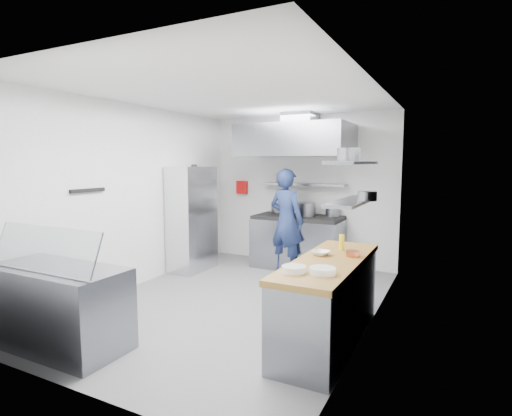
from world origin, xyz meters
The scene contains 35 objects.
floor centered at (0.00, 0.00, 0.00)m, with size 5.00×5.00×0.00m, color #5A5A5D.
ceiling centered at (0.00, 0.00, 2.80)m, with size 5.00×5.00×0.00m, color silver.
wall_back centered at (0.00, 2.50, 1.40)m, with size 3.60×0.02×2.80m, color white.
wall_front centered at (0.00, -2.50, 1.40)m, with size 3.60×0.02×2.80m, color white.
wall_left centered at (-1.80, 0.00, 1.40)m, with size 5.00×0.02×2.80m, color white.
wall_right centered at (1.80, 0.00, 1.40)m, with size 5.00×0.02×2.80m, color white.
gas_range centered at (0.10, 2.10, 0.45)m, with size 1.60×0.80×0.90m, color gray.
cooktop centered at (0.10, 2.10, 0.93)m, with size 1.57×0.78×0.06m, color black.
stock_pot_left centered at (-0.46, 2.47, 1.06)m, with size 0.28×0.28×0.20m, color slate.
stock_pot_mid centered at (0.24, 2.14, 1.08)m, with size 0.32×0.32×0.24m, color slate.
stock_pot_right centered at (0.66, 2.33, 1.04)m, with size 0.24×0.24×0.16m, color slate.
over_range_shelf centered at (0.10, 2.34, 1.52)m, with size 1.60×0.30×0.04m, color gray.
shelf_pot_a centered at (-0.37, 2.52, 1.63)m, with size 0.28×0.28×0.18m, color slate.
extractor_hood centered at (0.10, 1.93, 2.30)m, with size 1.90×1.15×0.55m, color gray.
hood_duct centered at (0.10, 2.15, 2.68)m, with size 0.55×0.55×0.24m, color slate.
red_firebox centered at (-1.25, 2.44, 1.42)m, with size 0.22×0.10×0.26m, color red.
chef centered at (0.03, 1.72, 0.91)m, with size 0.66×0.44×1.82m, color navy.
wire_rack centered at (-1.53, 1.11, 0.93)m, with size 0.50×0.90×1.85m, color silver.
rack_bin_a centered at (-1.53, 1.04, 0.80)m, with size 0.17×0.21×0.19m, color white.
rack_bin_b centered at (-1.53, 1.47, 1.30)m, with size 0.14×0.18×0.16m, color yellow.
rack_jar centered at (-1.48, 1.12, 1.80)m, with size 0.10×0.10×0.18m, color black.
knife_strip centered at (-1.78, -0.90, 1.55)m, with size 0.04×0.55×0.05m, color black.
prep_counter_base centered at (1.48, -0.60, 0.42)m, with size 0.62×2.00×0.84m, color gray.
prep_counter_top centered at (1.48, -0.60, 0.87)m, with size 0.65×2.04×0.06m, color olive.
plate_stack_a centered at (1.33, -1.24, 0.93)m, with size 0.23×0.23×0.06m, color white.
plate_stack_b centered at (1.59, -1.17, 0.93)m, with size 0.24×0.24×0.06m, color white.
copper_pan centered at (1.67, -0.36, 0.93)m, with size 0.15×0.15×0.06m, color #C25B36.
squeeze_bottle centered at (1.47, -0.09, 0.99)m, with size 0.06×0.06×0.18m, color yellow.
mixing_bowl centered at (1.34, -0.45, 0.92)m, with size 0.20×0.20×0.05m, color white.
wall_shelf_lower centered at (1.64, -0.30, 1.50)m, with size 0.30×1.30×0.04m, color gray.
wall_shelf_upper centered at (1.64, -0.30, 1.92)m, with size 0.30×1.30×0.04m, color gray.
shelf_pot_c centered at (1.81, -0.37, 1.57)m, with size 0.20×0.20×0.10m, color slate.
shelf_pot_d centered at (1.57, -0.24, 2.01)m, with size 0.25×0.25×0.14m, color slate.
display_case centered at (-0.99, -2.00, 0.42)m, with size 1.50×0.70×0.85m, color gray.
display_glass centered at (-0.99, -2.12, 1.07)m, with size 1.47×0.02×0.45m, color silver.
Camera 1 is at (2.66, -4.65, 1.92)m, focal length 28.00 mm.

